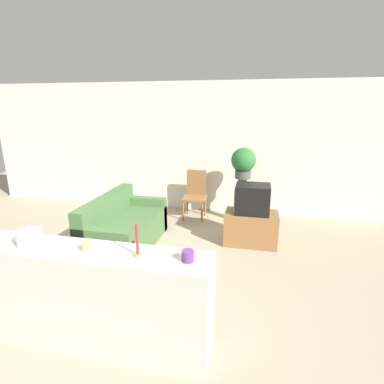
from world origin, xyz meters
name	(u,v)px	position (x,y,z in m)	size (l,w,h in m)	color
ground_plane	(109,300)	(0.00, 0.00, 0.00)	(14.00, 14.00, 0.00)	tan
wall_back	(180,148)	(0.00, 3.43, 1.35)	(9.00, 0.06, 2.70)	silver
couch	(124,229)	(-0.42, 1.37, 0.30)	(0.85, 1.68, 0.83)	#476B3D
tv_stand	(251,228)	(1.58, 1.91, 0.27)	(0.85, 0.49, 0.54)	olive
television	(252,199)	(1.57, 1.91, 0.78)	(0.55, 0.44, 0.47)	black
wooden_chair	(195,193)	(0.43, 2.96, 0.52)	(0.44, 0.44, 0.96)	olive
plant_stand	(242,200)	(1.37, 2.85, 0.44)	(0.17, 0.17, 0.89)	olive
potted_plant	(243,162)	(1.37, 2.85, 1.20)	(0.46, 0.46, 0.58)	#4C4C51
foreground_counter	(74,295)	(0.00, -0.63, 0.49)	(2.62, 0.44, 0.98)	beige
decorative_bowl	(29,237)	(-0.39, -0.63, 1.04)	(0.22, 0.22, 0.18)	silver
candle_jar	(87,246)	(0.19, -0.63, 1.01)	(0.09, 0.09, 0.08)	tan
candlestick	(137,245)	(0.67, -0.63, 1.07)	(0.07, 0.07, 0.29)	#B7933D
coffee_tin	(188,256)	(1.10, -0.63, 1.02)	(0.10, 0.10, 0.09)	#66337F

